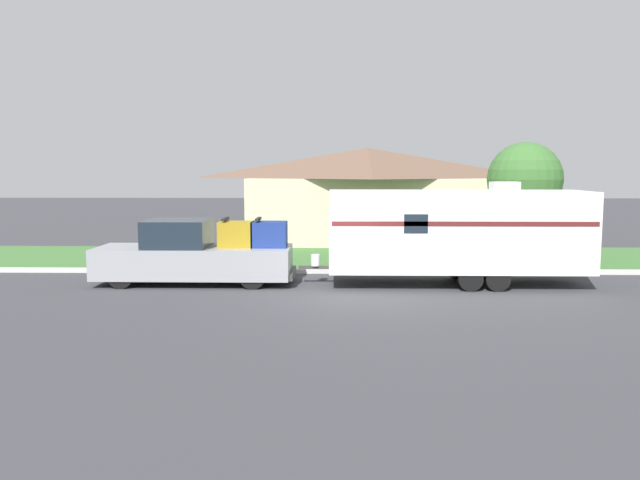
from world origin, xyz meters
TOP-DOWN VIEW (x-y plane):
  - ground_plane at (0.00, 0.00)m, footprint 120.00×120.00m
  - curb_strip at (0.00, 3.75)m, footprint 80.00×0.30m
  - lawn_strip at (0.00, 7.40)m, footprint 80.00×7.00m
  - house_across_street at (1.48, 13.68)m, footprint 12.36×6.94m
  - pickup_truck at (-4.51, 1.67)m, footprint 6.20×2.04m
  - travel_trailer at (3.66, 1.66)m, footprint 8.92×2.39m
  - mailbox at (6.82, 4.46)m, footprint 0.48×0.20m
  - tree_in_yard at (7.58, 7.86)m, footprint 3.00×3.00m

SIDE VIEW (x-z plane):
  - ground_plane at x=0.00m, z-range 0.00..0.00m
  - lawn_strip at x=0.00m, z-range 0.00..0.03m
  - curb_strip at x=0.00m, z-range 0.00..0.14m
  - pickup_truck at x=-4.51m, z-range -0.12..1.97m
  - mailbox at x=6.82m, z-range 0.35..1.65m
  - travel_trailer at x=3.66m, z-range 0.09..3.31m
  - house_across_street at x=1.48m, z-range 0.08..4.74m
  - tree_in_yard at x=7.58m, z-range 0.84..5.54m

